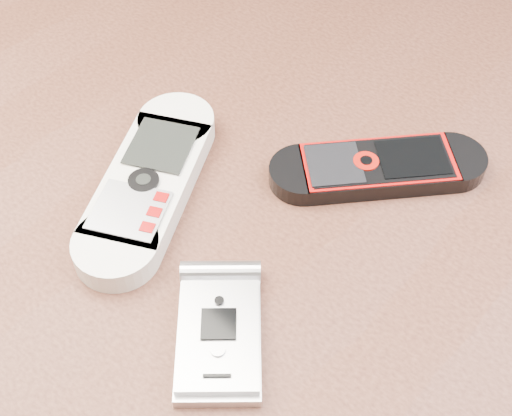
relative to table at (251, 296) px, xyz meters
The scene contains 4 objects.
table is the anchor object (origin of this frame).
nokia_white 0.14m from the table, 156.09° to the right, with size 0.06×0.18×0.02m, color white.
nokia_black_red 0.15m from the table, 61.29° to the left, with size 0.05×0.16×0.02m, color black.
motorola_razr 0.15m from the table, 60.93° to the right, with size 0.05×0.10×0.02m, color silver.
Camera 1 is at (0.20, -0.24, 1.13)m, focal length 50.00 mm.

